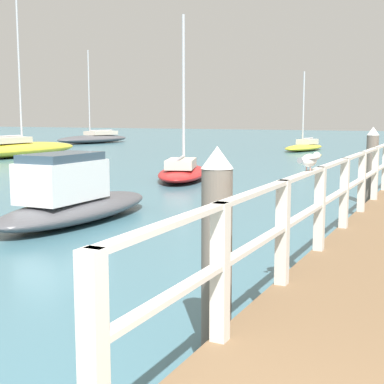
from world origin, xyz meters
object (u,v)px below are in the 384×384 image
Objects in this scene: dock_piling_far at (372,166)px; seagull_foreground at (309,160)px; boat_2 at (183,171)px; dock_piling_near at (217,249)px; boat_4 at (304,146)px; boat_0 at (94,138)px; boat_3 at (15,149)px; boat_1 at (73,199)px.

dock_piling_far reaches higher than seagull_foreground.
seagull_foreground is 12.57m from boat_2.
boat_4 reaches higher than dock_piling_near.
dock_piling_near is 9.40m from dock_piling_far.
boat_3 is (5.02, -13.92, 0.06)m from boat_0.
seagull_foreground is 0.10× the size of boat_1.
dock_piling_far is at bearing 148.23° from boat_0.
dock_piling_far is 32.77m from boat_0.
boat_3 reaches higher than boat_0.
dock_piling_near is 13.86m from boat_2.
seagull_foreground is at bearing 153.55° from boat_1.
boat_2 is at bearing -80.03° from boat_1.
boat_1 is (-5.11, 4.47, -0.48)m from dock_piling_near.
boat_0 is 1.58× the size of boat_1.
boat_2 is 1.15× the size of boat_4.
boat_0 is 26.17m from boat_2.
boat_3 reaches higher than dock_piling_far.
seagull_foreground is 28.56m from boat_4.
boat_2 reaches higher than seagull_foreground.
boat_4 is (-0.32, 17.17, -0.02)m from boat_2.
boat_1 is at bearing -136.02° from dock_piling_far.
seagull_foreground is (0.38, 1.79, 0.70)m from dock_piling_near.
seagull_foreground is at bearing -76.48° from boat_2.
boat_3 is (-19.07, 17.68, -0.52)m from dock_piling_near.
boat_2 is 17.18m from boat_4.
boat_0 is at bearing 144.59° from seagull_foreground.
boat_1 is at bearing -99.64° from boat_2.
boat_1 is 0.84× the size of boat_2.
boat_2 is (-1.41, 7.74, -0.17)m from boat_1.
boat_1 is 0.96× the size of boat_4.
boat_4 is at bearing 119.87° from seagull_foreground.
boat_4 is at bearing -86.40° from boat_1.
boat_0 is 33.11m from boat_1.
boat_1 is (-5.49, 2.69, -1.18)m from seagull_foreground.
boat_4 is (12.23, 11.70, -0.16)m from boat_3.
seagull_foreground is at bearing 140.28° from boat_0.
dock_piling_far is 0.22× the size of boat_3.
dock_piling_far is 20.80m from boat_3.
boat_3 is at bearing 156.52° from dock_piling_far.
boat_3 reaches higher than seagull_foreground.
boat_3 is 16.93m from boat_4.
boat_1 is at bearing 169.14° from seagull_foreground.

